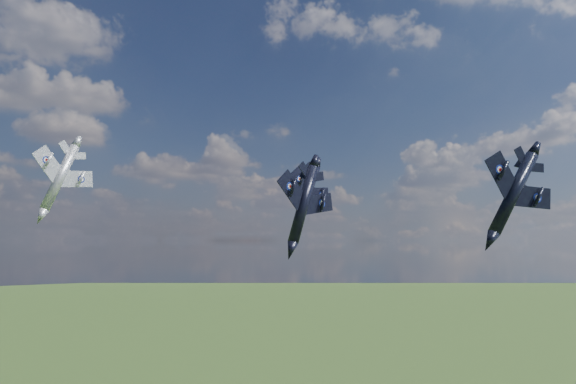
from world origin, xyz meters
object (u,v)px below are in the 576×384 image
jet_right_navy (513,193)px  jet_high_navy (308,193)px  jet_lead_navy (303,204)px  jet_left_silver (60,177)px

jet_right_navy → jet_high_navy: jet_high_navy is taller
jet_lead_navy → jet_left_silver: jet_left_silver is taller
jet_left_silver → jet_high_navy: bearing=-13.1°
jet_lead_navy → jet_left_silver: size_ratio=1.09×
jet_high_navy → jet_left_silver: size_ratio=1.11×
jet_lead_navy → jet_high_navy: 25.67m
jet_high_navy → jet_right_navy: bearing=-100.9°
jet_right_navy → jet_high_navy: (-0.13, 42.63, 3.03)m
jet_lead_navy → jet_high_navy: bearing=47.4°
jet_high_navy → jet_left_silver: 42.34m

